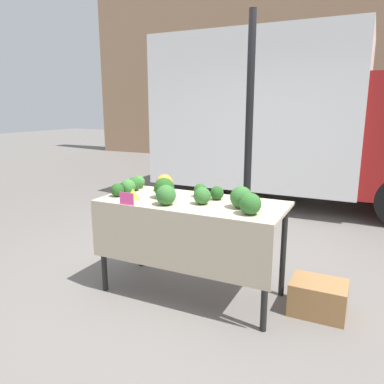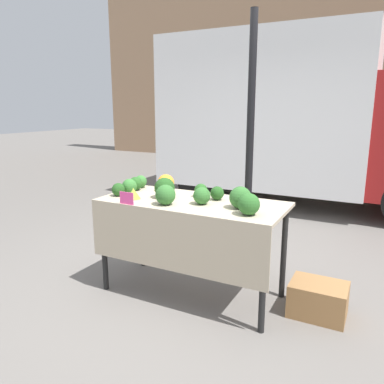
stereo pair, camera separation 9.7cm
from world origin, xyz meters
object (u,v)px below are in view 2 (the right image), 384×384
(orange_cauliflower, at_px, (166,183))
(price_sign, at_px, (127,198))
(parked_truck, at_px, (301,117))
(produce_crate, at_px, (318,299))

(orange_cauliflower, distance_m, price_sign, 0.59)
(parked_truck, distance_m, produce_crate, 4.13)
(orange_cauliflower, height_order, produce_crate, orange_cauliflower)
(parked_truck, xyz_separation_m, price_sign, (-0.53, -4.27, -0.57))
(parked_truck, relative_size, price_sign, 35.37)
(price_sign, height_order, produce_crate, price_sign)
(parked_truck, xyz_separation_m, orange_cauliflower, (-0.50, -3.68, -0.54))
(price_sign, bearing_deg, orange_cauliflower, 87.57)
(orange_cauliflower, bearing_deg, price_sign, -92.43)
(price_sign, distance_m, produce_crate, 1.78)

